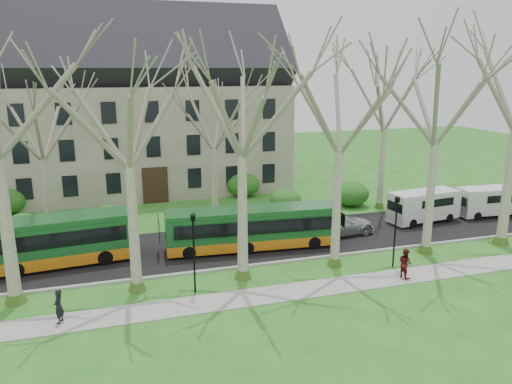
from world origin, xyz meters
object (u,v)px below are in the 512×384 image
bus_lead (26,244)px  pedestrian_b (405,263)px  bus_follow (252,228)px  sedan (339,224)px  pedestrian_a (59,306)px  van_a (423,207)px  van_b (490,202)px

bus_lead → pedestrian_b: 21.94m
bus_follow → sedan: size_ratio=2.10×
pedestrian_a → bus_lead: bearing=-142.9°
pedestrian_b → bus_follow: bearing=33.2°
bus_lead → van_a: (27.89, 1.04, -0.32)m
sedan → van_b: bearing=-93.8°
sedan → van_a: van_a is taller
bus_lead → pedestrian_b: bus_lead is taller
van_b → pedestrian_b: size_ratio=3.12×
bus_follow → van_b: 20.33m
bus_lead → van_b: size_ratio=2.30×
van_b → bus_follow: bearing=-170.9°
pedestrian_b → bus_lead: bearing=58.7°
bus_lead → van_a: 27.91m
sedan → pedestrian_a: size_ratio=3.24×
van_a → pedestrian_a: size_ratio=3.35×
bus_follow → van_b: bearing=8.4°
bus_follow → van_a: (14.21, 1.63, -0.19)m
van_b → pedestrian_a: bearing=-160.4°
bus_follow → van_a: bus_follow is taller
bus_follow → pedestrian_b: 9.88m
pedestrian_b → pedestrian_a: bearing=78.4°
bus_lead → van_b: bearing=-4.4°
sedan → pedestrian_b: (0.22, -7.89, 0.08)m
sedan → van_a: bearing=-90.2°
bus_lead → pedestrian_b: (20.54, -7.68, -0.67)m
bus_lead → pedestrian_a: (2.22, -7.42, -0.70)m
sedan → pedestrian_a: (-18.10, -7.64, 0.05)m
bus_lead → pedestrian_a: size_ratio=7.41×
pedestrian_a → van_a: bearing=128.7°
van_a → pedestrian_b: size_ratio=3.25×
van_b → pedestrian_a: 32.80m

